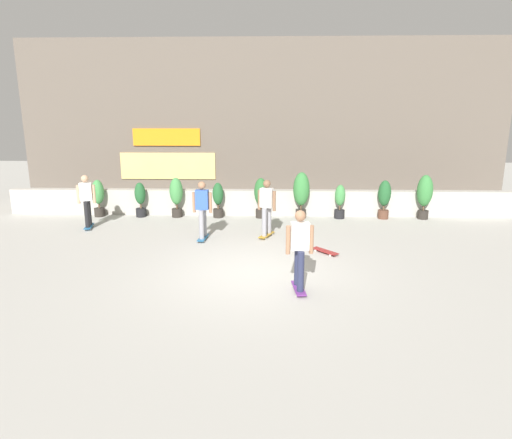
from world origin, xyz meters
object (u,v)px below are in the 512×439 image
at_px(potted_plant_3, 218,199).
at_px(skateboard_aside, 325,251).
at_px(potted_plant_2, 176,195).
at_px(potted_plant_4, 261,195).
at_px(potted_plant_7, 384,197).
at_px(potted_plant_5, 301,191).
at_px(potted_plant_0, 98,196).
at_px(skater_far_right, 87,199).
at_px(potted_plant_6, 340,201).
at_px(skater_foreground, 202,208).
at_px(skater_far_left, 300,247).
at_px(potted_plant_1, 140,199).
at_px(skater_by_wall_left, 267,206).
at_px(potted_plant_8, 425,193).

xyz_separation_m(potted_plant_3, skateboard_aside, (3.26, -4.02, -0.59)).
xyz_separation_m(potted_plant_2, skateboard_aside, (4.71, -4.02, -0.73)).
distance_m(potted_plant_4, potted_plant_7, 4.24).
distance_m(potted_plant_4, potted_plant_5, 1.40).
xyz_separation_m(potted_plant_0, skater_far_right, (0.29, -1.66, 0.22)).
relative_size(potted_plant_6, potted_plant_7, 0.88).
relative_size(potted_plant_3, skater_foreground, 0.72).
relative_size(potted_plant_0, skater_far_left, 0.77).
relative_size(skater_far_right, skater_foreground, 1.00).
distance_m(potted_plant_4, potted_plant_6, 2.74).
distance_m(potted_plant_1, potted_plant_4, 4.23).
relative_size(potted_plant_6, skater_far_left, 0.69).
bearing_deg(potted_plant_0, skater_far_right, -80.17).
bearing_deg(potted_plant_5, potted_plant_6, 0.00).
height_order(potted_plant_0, skater_far_left, skater_far_left).
bearing_deg(potted_plant_1, skater_by_wall_left, -29.22).
relative_size(skater_far_right, skater_by_wall_left, 1.00).
bearing_deg(skateboard_aside, potted_plant_4, 113.72).
height_order(potted_plant_5, skateboard_aside, potted_plant_5).
bearing_deg(potted_plant_5, potted_plant_7, 0.00).
height_order(potted_plant_3, skater_far_right, skater_far_right).
height_order(potted_plant_1, potted_plant_5, potted_plant_5).
bearing_deg(potted_plant_0, potted_plant_6, 0.00).
height_order(potted_plant_2, potted_plant_4, potted_plant_4).
relative_size(potted_plant_8, skateboard_aside, 2.06).
bearing_deg(potted_plant_5, potted_plant_4, 180.00).
bearing_deg(skater_far_left, potted_plant_5, 85.93).
relative_size(potted_plant_1, skater_by_wall_left, 0.72).
xyz_separation_m(potted_plant_4, skateboard_aside, (1.76, -4.02, -0.73)).
height_order(potted_plant_4, skater_far_right, skater_far_right).
bearing_deg(potted_plant_2, potted_plant_8, -0.00).
height_order(potted_plant_6, skater_far_left, skater_far_left).
xyz_separation_m(potted_plant_8, skateboard_aside, (-3.84, -4.02, -0.83)).
xyz_separation_m(potted_plant_2, potted_plant_6, (5.68, 0.00, -0.18)).
relative_size(potted_plant_7, skater_far_left, 0.79).
bearing_deg(skateboard_aside, potted_plant_7, 58.32).
bearing_deg(skateboard_aside, skater_foreground, 160.79).
height_order(potted_plant_1, skateboard_aside, potted_plant_1).
xyz_separation_m(potted_plant_1, potted_plant_6, (6.95, 0.00, -0.04)).
distance_m(potted_plant_0, potted_plant_7, 9.95).
height_order(potted_plant_2, potted_plant_7, potted_plant_2).
height_order(potted_plant_8, skateboard_aside, potted_plant_8).
height_order(potted_plant_3, skater_by_wall_left, skater_by_wall_left).
bearing_deg(potted_plant_3, potted_plant_1, 180.00).
xyz_separation_m(potted_plant_7, skater_by_wall_left, (-4.02, -2.49, 0.19)).
xyz_separation_m(potted_plant_1, potted_plant_7, (8.47, 0.00, 0.10)).
bearing_deg(potted_plant_3, skater_far_left, -69.78).
bearing_deg(potted_plant_6, skater_by_wall_left, -135.15).
distance_m(potted_plant_3, potted_plant_7, 5.74).
bearing_deg(potted_plant_2, potted_plant_1, 180.00).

